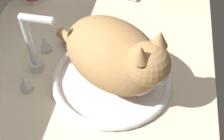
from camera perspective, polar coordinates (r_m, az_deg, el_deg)
name	(u,v)px	position (r cm, az deg, el deg)	size (l,w,h in cm)	color
countertop	(90,67)	(82.31, -4.63, 0.68)	(111.23, 71.47, 3.00)	beige
sink_basin	(112,77)	(76.16, 0.00, -1.54)	(33.03, 33.03, 2.10)	white
faucet	(35,51)	(76.87, -15.57, 3.87)	(18.16, 10.33, 19.35)	silver
cat	(117,56)	(68.17, 1.07, 2.87)	(30.95, 35.81, 20.03)	tan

